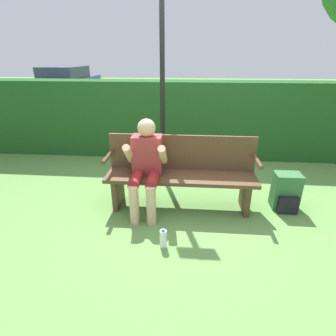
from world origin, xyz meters
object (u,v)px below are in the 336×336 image
(park_bench, at_px, (181,172))
(water_bottle, at_px, (163,239))
(parked_car, at_px, (65,82))
(person_seated, at_px, (146,163))
(signpost, at_px, (162,78))
(backpack, at_px, (286,192))

(park_bench, relative_size, water_bottle, 8.60)
(park_bench, xyz_separation_m, water_bottle, (-0.14, -0.86, -0.37))
(water_bottle, bearing_deg, parked_car, 118.86)
(person_seated, relative_size, signpost, 0.42)
(person_seated, xyz_separation_m, backpack, (1.75, 0.16, -0.41))
(person_seated, bearing_deg, park_bench, 18.31)
(backpack, xyz_separation_m, parked_car, (-7.08, 9.29, 0.42))
(backpack, bearing_deg, person_seated, -174.85)
(backpack, relative_size, signpost, 0.17)
(parked_car, bearing_deg, park_bench, -146.41)
(person_seated, xyz_separation_m, signpost, (0.10, 0.97, 0.89))
(person_seated, distance_m, parked_car, 10.85)
(person_seated, height_order, signpost, signpost)
(water_bottle, relative_size, signpost, 0.08)
(park_bench, height_order, person_seated, person_seated)
(person_seated, height_order, backpack, person_seated)
(backpack, distance_m, water_bottle, 1.72)
(signpost, height_order, parked_car, signpost)
(person_seated, relative_size, backpack, 2.42)
(park_bench, xyz_separation_m, backpack, (1.33, 0.02, -0.24))
(backpack, distance_m, parked_car, 11.69)
(park_bench, height_order, backpack, park_bench)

